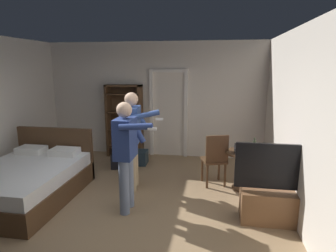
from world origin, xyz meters
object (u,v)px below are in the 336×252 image
Objects in this scene: tv_flatscreen at (273,199)px; laptop at (244,150)px; suitcase_dark at (136,157)px; suitcase_small at (124,161)px; bookshelf at (125,118)px; person_blue_shirt at (126,149)px; side_table at (244,164)px; person_striped_shirt at (133,134)px; wooden_chair at (215,158)px; bed at (27,181)px; bottle_on_table at (254,147)px.

tv_flatscreen is 1.17m from laptop.
suitcase_small is (-0.20, -0.29, 0.00)m from suitcase_dark.
suitcase_small is (0.24, -0.88, -0.79)m from bookshelf.
tv_flatscreen is at bearing -41.27° from bookshelf.
person_blue_shirt is at bearing -149.85° from laptop.
person_striped_shirt is at bearing -171.84° from side_table.
tv_flatscreen is (3.05, -2.67, -0.59)m from bookshelf.
person_blue_shirt reaches higher than laptop.
side_table is at bearing -6.57° from wooden_chair.
bed is 2.10× the size of wooden_chair.
bed is 2.03m from suitcase_small.
tv_flatscreen is 1.14m from side_table.
tv_flatscreen reaches higher than suitcase_dark.
bed is 7.23× the size of bottle_on_table.
person_blue_shirt is 3.11× the size of suitcase_small.
tv_flatscreen is at bearing -80.60° from bottle_on_table.
bed is 1.94m from person_blue_shirt.
suitcase_dark is at bearing 156.28° from bottle_on_table.
person_striped_shirt is at bearing 22.11° from bed.
laptop is 0.20× the size of person_striped_shirt.
tv_flatscreen is at bearing -71.91° from laptop.
bottle_on_table is 0.29× the size of wooden_chair.
laptop is at bearing -31.04° from bookshelf.
suitcase_small is at bearing -74.70° from bookshelf.
bottle_on_table is (-0.17, 1.01, 0.47)m from tv_flatscreen.
laptop is 2.11m from person_blue_shirt.
person_striped_shirt is (-0.13, 0.81, 0.04)m from person_blue_shirt.
suitcase_small is (-0.65, 1.80, -0.83)m from person_blue_shirt.
suitcase_small is at bearing 161.99° from wooden_chair.
bookshelf reaches higher than tv_flatscreen.
bottle_on_table is 0.73m from wooden_chair.
suitcase_dark is at bearing -53.48° from bookshelf.
person_striped_shirt reaches higher than bed.
person_striped_shirt is 1.41m from suitcase_small.
bed is at bearing -127.37° from suitcase_dark.
suitcase_dark is at bearing 155.44° from laptop.
bed is at bearing 178.22° from tv_flatscreen.
suitcase_dark is (-2.44, 1.07, -0.67)m from bottle_on_table.
bookshelf is 3.16m from laptop.
wooden_chair is 1.57m from person_striped_shirt.
wooden_chair is at bearing 168.09° from laptop.
suitcase_small is (-1.97, 0.64, -0.39)m from wooden_chair.
tv_flatscreen is at bearing -19.34° from person_striped_shirt.
person_striped_shirt is 3.50× the size of suitcase_dark.
person_blue_shirt is at bearing -71.61° from bookshelf.
person_striped_shirt reaches higher than wooden_chair.
laptop is 0.54m from wooden_chair.
suitcase_small reaches higher than suitcase_dark.
person_blue_shirt is at bearing -138.84° from wooden_chair.
bookshelf is 4.92× the size of laptop.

